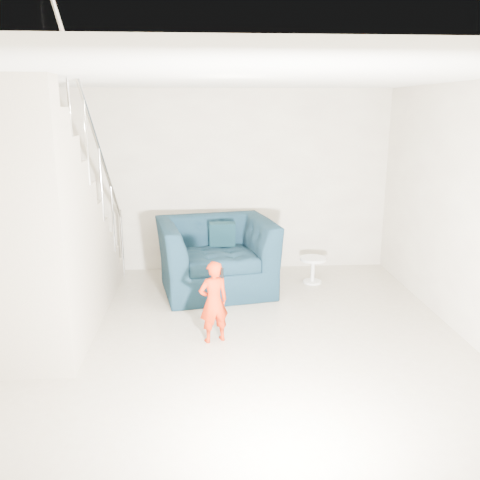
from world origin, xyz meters
name	(u,v)px	position (x,y,z in m)	size (l,w,h in m)	color
floor	(234,348)	(0.00, 0.00, 0.00)	(5.50, 5.50, 0.00)	gray
ceiling	(233,76)	(0.00, 0.00, 2.70)	(5.50, 5.50, 0.00)	silver
back_wall	(223,182)	(0.00, 2.75, 1.35)	(5.00, 5.00, 0.00)	#A19283
front_wall	(268,354)	(0.00, -2.75, 1.35)	(5.00, 5.00, 0.00)	#A19283
armchair	(216,256)	(-0.13, 1.78, 0.48)	(1.49, 1.30, 0.97)	black
toddler	(214,302)	(-0.20, 0.19, 0.45)	(0.33, 0.21, 0.89)	#9B1305
side_table	(313,266)	(1.24, 1.97, 0.25)	(0.37, 0.37, 0.37)	silver
staircase	(44,250)	(-2.00, 0.55, 0.95)	(1.02, 3.03, 3.62)	#ADA089
cushion	(222,234)	(-0.04, 1.99, 0.73)	(0.36, 0.10, 0.34)	black
throw	(170,250)	(-0.75, 1.66, 0.61)	(0.05, 0.47, 0.52)	black
phone	(222,273)	(-0.11, 0.15, 0.78)	(0.02, 0.05, 0.10)	black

